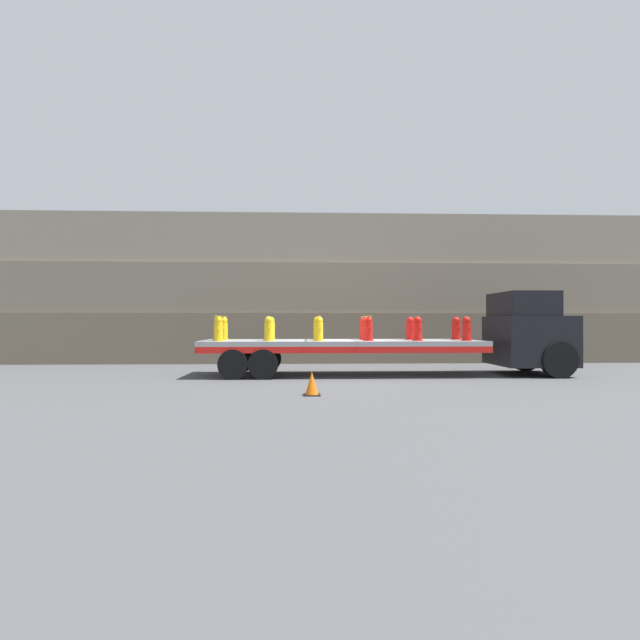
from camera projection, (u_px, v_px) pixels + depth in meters
name	position (u px, v px, depth m)	size (l,w,h in m)	color
ground_plane	(342.00, 375.00, 16.50)	(120.00, 120.00, 0.00)	#474749
rock_cliff	(331.00, 290.00, 22.76)	(60.00, 3.30, 6.47)	#665B4C
truck_cab	(530.00, 333.00, 16.75)	(2.29, 2.66, 2.75)	black
flatbed_trailer	(323.00, 347.00, 16.48)	(9.18, 2.56, 1.16)	gray
fire_hydrant_yellow_near_0	(218.00, 329.00, 15.81)	(0.34, 0.52, 0.78)	gold
fire_hydrant_yellow_far_0	(224.00, 329.00, 16.89)	(0.34, 0.52, 0.78)	gold
fire_hydrant_yellow_near_1	(269.00, 329.00, 15.87)	(0.34, 0.52, 0.78)	gold
fire_hydrant_yellow_far_1	(271.00, 329.00, 16.95)	(0.34, 0.52, 0.78)	gold
fire_hydrant_yellow_near_2	(319.00, 329.00, 15.93)	(0.34, 0.52, 0.78)	gold
fire_hydrant_yellow_far_2	(318.00, 329.00, 17.01)	(0.34, 0.52, 0.78)	gold
fire_hydrant_red_near_3	(368.00, 329.00, 16.00)	(0.34, 0.52, 0.78)	red
fire_hydrant_red_far_3	(364.00, 329.00, 17.08)	(0.34, 0.52, 0.78)	red
fire_hydrant_red_near_4	(418.00, 329.00, 16.06)	(0.34, 0.52, 0.78)	red
fire_hydrant_red_far_4	(410.00, 329.00, 17.14)	(0.34, 0.52, 0.78)	red
fire_hydrant_red_near_5	(466.00, 329.00, 16.12)	(0.34, 0.52, 0.78)	red
fire_hydrant_red_far_5	(456.00, 329.00, 17.20)	(0.34, 0.52, 0.78)	red
cargo_strap_rear	(221.00, 316.00, 16.35)	(0.05, 2.66, 0.01)	yellow
cargo_strap_middle	(318.00, 316.00, 16.48)	(0.05, 2.66, 0.01)	yellow
cargo_strap_front	(366.00, 316.00, 16.54)	(0.05, 2.66, 0.01)	yellow
traffic_cone	(312.00, 384.00, 11.89)	(0.40, 0.40, 0.57)	black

